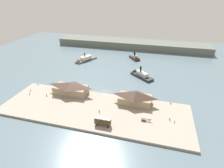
{
  "coord_description": "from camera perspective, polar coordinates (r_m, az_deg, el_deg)",
  "views": [
    {
      "loc": [
        31.94,
        -100.77,
        62.57
      ],
      "look_at": [
        2.78,
        8.76,
        2.0
      ],
      "focal_mm": 28.36,
      "sensor_mm": 36.0,
      "label": 1
    }
  ],
  "objects": [
    {
      "name": "horse_cart",
      "position": [
        96.7,
        10.91,
        -11.18
      ],
      "size": [
        5.45,
        1.5,
        1.87
      ],
      "color": "brown",
      "rests_on": "quay_promenade"
    },
    {
      "name": "pedestrian_walking_west",
      "position": [
        101.25,
        -4.16,
        -8.74
      ],
      "size": [
        0.41,
        0.41,
        1.67
      ],
      "color": "#232328",
      "rests_on": "quay_promenade"
    },
    {
      "name": "pedestrian_near_west_shed",
      "position": [
        129.03,
        -25.04,
        -2.83
      ],
      "size": [
        0.39,
        0.39,
        1.58
      ],
      "color": "#6B5B4C",
      "rests_on": "quay_promenade"
    },
    {
      "name": "ferry_shed_east_terminal",
      "position": [
        107.46,
        7.43,
        -4.26
      ],
      "size": [
        19.75,
        10.48,
        8.35
      ],
      "color": "#998466",
      "rests_on": "quay_promenade"
    },
    {
      "name": "ferry_shed_west_terminal",
      "position": [
        119.71,
        -13.21,
        -1.33
      ],
      "size": [
        22.24,
        10.39,
        7.91
      ],
      "color": "#998466",
      "rests_on": "quay_promenade"
    },
    {
      "name": "pedestrian_near_cart",
      "position": [
        132.84,
        -24.8,
        -1.9
      ],
      "size": [
        0.37,
        0.37,
        1.51
      ],
      "color": "#3D4C42",
      "rests_on": "quay_promenade"
    },
    {
      "name": "seawall_edge",
      "position": [
        119.65,
        -2.81,
        -3.17
      ],
      "size": [
        110.0,
        0.8,
        1.0
      ],
      "primitive_type": "cube",
      "color": "gray",
      "rests_on": "ground"
    },
    {
      "name": "mooring_post_center_east",
      "position": [
        113.68,
        18.43,
        -5.93
      ],
      "size": [
        0.44,
        0.44,
        0.9
      ],
      "primitive_type": "cylinder",
      "color": "black",
      "rests_on": "quay_promenade"
    },
    {
      "name": "pedestrian_near_east_shed",
      "position": [
        99.53,
        19.51,
        -11.38
      ],
      "size": [
        0.38,
        0.38,
        1.53
      ],
      "color": "#6B5B4C",
      "rests_on": "quay_promenade"
    },
    {
      "name": "ferry_approaching_west",
      "position": [
        181.98,
        7.5,
        8.25
      ],
      "size": [
        13.34,
        15.38,
        9.15
      ],
      "color": "black",
      "rests_on": "ground"
    },
    {
      "name": "mooring_post_east",
      "position": [
        139.26,
        -22.77,
        -0.19
      ],
      "size": [
        0.44,
        0.44,
        0.9
      ],
      "primitive_type": "cylinder",
      "color": "black",
      "rests_on": "quay_promenade"
    },
    {
      "name": "street_tram",
      "position": [
        91.37,
        -3.0,
        -11.95
      ],
      "size": [
        8.32,
        2.39,
        4.53
      ],
      "color": "#4C381E",
      "rests_on": "quay_promenade"
    },
    {
      "name": "ferry_departing_north",
      "position": [
        145.96,
        8.88,
        3.06
      ],
      "size": [
        20.94,
        18.93,
        10.82
      ],
      "color": "#23282D",
      "rests_on": "ground"
    },
    {
      "name": "ferry_outer_harbor",
      "position": [
        178.0,
        -9.17,
        7.65
      ],
      "size": [
        17.29,
        25.37,
        10.35
      ],
      "color": "#514C47",
      "rests_on": "ground"
    },
    {
      "name": "ground_plane",
      "position": [
        122.84,
        -2.31,
        -2.53
      ],
      "size": [
        320.0,
        320.0,
        0.0
      ],
      "primitive_type": "plane",
      "color": "slate"
    },
    {
      "name": "quay_promenade",
      "position": [
        105.19,
        -5.84,
        -8.15
      ],
      "size": [
        110.0,
        36.0,
        1.2
      ],
      "primitive_type": "cube",
      "color": "#9E9384",
      "rests_on": "ground"
    },
    {
      "name": "pedestrian_by_tram",
      "position": [
        122.64,
        -20.35,
        -3.49
      ],
      "size": [
        0.38,
        0.38,
        1.52
      ],
      "color": "#232328",
      "rests_on": "quay_promenade"
    },
    {
      "name": "far_headland",
      "position": [
        221.08,
        6.22,
        12.59
      ],
      "size": [
        180.0,
        24.0,
        8.0
      ],
      "primitive_type": "cube",
      "color": "#60665B",
      "rests_on": "ground"
    },
    {
      "name": "pedestrian_walking_east",
      "position": [
        100.47,
        18.14,
        -10.67
      ],
      "size": [
        0.4,
        0.4,
        1.62
      ],
      "color": "#33384C",
      "rests_on": "quay_promenade"
    }
  ]
}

